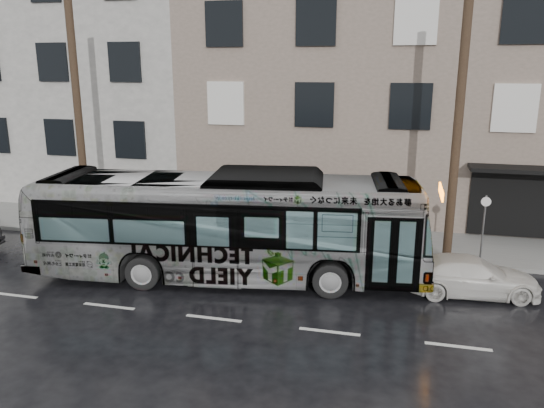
{
  "coord_description": "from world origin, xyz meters",
  "views": [
    {
      "loc": [
        4.72,
        -15.05,
        6.72
      ],
      "look_at": [
        0.43,
        2.5,
        2.02
      ],
      "focal_mm": 35.0,
      "sensor_mm": 36.0,
      "label": 1
    }
  ],
  "objects": [
    {
      "name": "sign_post",
      "position": [
        7.6,
        3.3,
        1.35
      ],
      "size": [
        0.06,
        0.06,
        2.4
      ],
      "primitive_type": "cylinder",
      "color": "slate",
      "rests_on": "sidewalk"
    },
    {
      "name": "building_grey",
      "position": [
        -18.0,
        14.2,
        8.0
      ],
      "size": [
        26.0,
        15.0,
        16.0
      ],
      "primitive_type": "cube",
      "color": "beige",
      "rests_on": "ground"
    },
    {
      "name": "building_taupe",
      "position": [
        5.0,
        12.7,
        5.5
      ],
      "size": [
        20.0,
        12.0,
        11.0
      ],
      "primitive_type": "cube",
      "color": "gray",
      "rests_on": "ground"
    },
    {
      "name": "utility_pole_front",
      "position": [
        6.5,
        3.3,
        4.65
      ],
      "size": [
        0.3,
        0.3,
        9.0
      ],
      "primitive_type": "cylinder",
      "color": "#3E2F1F",
      "rests_on": "sidewalk"
    },
    {
      "name": "white_sedan",
      "position": [
        7.02,
        0.9,
        0.58
      ],
      "size": [
        4.17,
        2.08,
        1.16
      ],
      "primitive_type": "imported",
      "rotation": [
        0.0,
        0.0,
        1.69
      ],
      "color": "silver",
      "rests_on": "ground"
    },
    {
      "name": "sidewalk",
      "position": [
        0.0,
        4.9,
        0.07
      ],
      "size": [
        90.0,
        3.6,
        0.15
      ],
      "primitive_type": "cube",
      "color": "gray",
      "rests_on": "ground"
    },
    {
      "name": "ground",
      "position": [
        0.0,
        0.0,
        0.0
      ],
      "size": [
        120.0,
        120.0,
        0.0
      ],
      "primitive_type": "plane",
      "color": "black",
      "rests_on": "ground"
    },
    {
      "name": "utility_pole_rear",
      "position": [
        -7.5,
        3.3,
        4.65
      ],
      "size": [
        0.3,
        0.3,
        9.0
      ],
      "primitive_type": "cylinder",
      "color": "#3E2F1F",
      "rests_on": "sidewalk"
    },
    {
      "name": "bus",
      "position": [
        -0.55,
        0.47,
        1.76
      ],
      "size": [
        12.9,
        4.62,
        3.52
      ],
      "primitive_type": "imported",
      "rotation": [
        0.0,
        0.0,
        1.71
      ],
      "color": "#B2B2B2",
      "rests_on": "ground"
    }
  ]
}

